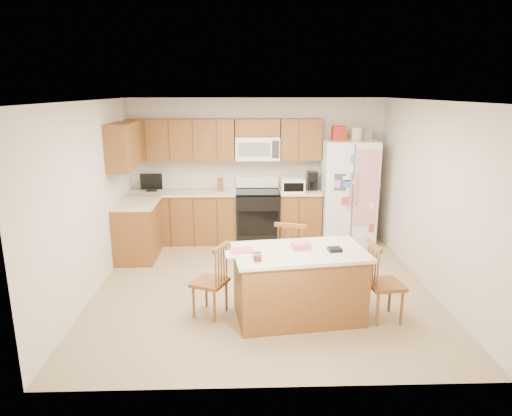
{
  "coord_description": "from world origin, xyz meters",
  "views": [
    {
      "loc": [
        -0.28,
        -5.86,
        2.63
      ],
      "look_at": [
        -0.08,
        0.35,
        1.02
      ],
      "focal_mm": 32.0,
      "sensor_mm": 36.0,
      "label": 1
    }
  ],
  "objects_px": {
    "refrigerator": "(347,191)",
    "windsor_chair_back": "(292,259)",
    "stove": "(258,215)",
    "island": "(299,283)",
    "windsor_chair_left": "(212,282)",
    "windsor_chair_right": "(383,284)"
  },
  "relations": [
    {
      "from": "refrigerator",
      "to": "island",
      "type": "distance_m",
      "value": 3.07
    },
    {
      "from": "refrigerator",
      "to": "island",
      "type": "xyz_separation_m",
      "value": [
        -1.19,
        -2.78,
        -0.5
      ]
    },
    {
      "from": "windsor_chair_back",
      "to": "windsor_chair_right",
      "type": "relative_size",
      "value": 1.05
    },
    {
      "from": "stove",
      "to": "island",
      "type": "distance_m",
      "value": 2.87
    },
    {
      "from": "stove",
      "to": "windsor_chair_back",
      "type": "height_order",
      "value": "stove"
    },
    {
      "from": "stove",
      "to": "island",
      "type": "relative_size",
      "value": 0.67
    },
    {
      "from": "stove",
      "to": "windsor_chair_left",
      "type": "xyz_separation_m",
      "value": [
        -0.65,
        -2.77,
        -0.05
      ]
    },
    {
      "from": "windsor_chair_left",
      "to": "stove",
      "type": "bearing_deg",
      "value": 76.86
    },
    {
      "from": "windsor_chair_left",
      "to": "windsor_chair_back",
      "type": "bearing_deg",
      "value": 30.84
    },
    {
      "from": "windsor_chair_back",
      "to": "stove",
      "type": "bearing_deg",
      "value": 99.86
    },
    {
      "from": "refrigerator",
      "to": "windsor_chair_right",
      "type": "bearing_deg",
      "value": -94.25
    },
    {
      "from": "stove",
      "to": "windsor_chair_right",
      "type": "xyz_separation_m",
      "value": [
        1.36,
        -2.94,
        -0.03
      ]
    },
    {
      "from": "windsor_chair_back",
      "to": "refrigerator",
      "type": "bearing_deg",
      "value": 60.32
    },
    {
      "from": "refrigerator",
      "to": "windsor_chair_left",
      "type": "bearing_deg",
      "value": -129.32
    },
    {
      "from": "refrigerator",
      "to": "windsor_chair_left",
      "type": "relative_size",
      "value": 2.27
    },
    {
      "from": "island",
      "to": "windsor_chair_left",
      "type": "distance_m",
      "value": 1.03
    },
    {
      "from": "refrigerator",
      "to": "windsor_chair_left",
      "type": "xyz_separation_m",
      "value": [
        -2.22,
        -2.71,
        -0.5
      ]
    },
    {
      "from": "island",
      "to": "windsor_chair_right",
      "type": "relative_size",
      "value": 1.78
    },
    {
      "from": "stove",
      "to": "windsor_chair_right",
      "type": "height_order",
      "value": "stove"
    },
    {
      "from": "island",
      "to": "windsor_chair_right",
      "type": "height_order",
      "value": "windsor_chair_right"
    },
    {
      "from": "refrigerator",
      "to": "windsor_chair_back",
      "type": "xyz_separation_m",
      "value": [
        -1.2,
        -2.1,
        -0.45
      ]
    },
    {
      "from": "refrigerator",
      "to": "windsor_chair_right",
      "type": "height_order",
      "value": "refrigerator"
    }
  ]
}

